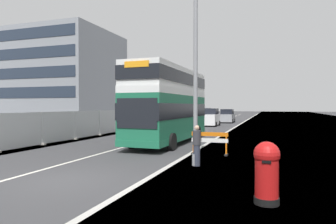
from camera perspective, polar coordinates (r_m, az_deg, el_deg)
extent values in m
cube|color=#38383A|center=(10.96, -19.32, -12.49)|extent=(140.00, 280.00, 0.10)
cube|color=#B2AFA8|center=(9.61, -6.76, -14.10)|extent=(0.24, 196.00, 0.01)
cube|color=silver|center=(12.20, -26.53, -10.92)|extent=(0.16, 168.00, 0.01)
cube|color=#196042|center=(20.27, 0.27, -0.94)|extent=(2.71, 10.06, 2.88)
cube|color=silver|center=(20.28, 0.27, 3.69)|extent=(2.71, 10.06, 0.40)
cube|color=silver|center=(20.34, 0.27, 6.20)|extent=(2.68, 9.96, 1.38)
cube|color=black|center=(20.26, 0.27, 0.28)|extent=(2.74, 10.16, 0.92)
cube|color=black|center=(20.34, 0.27, 6.20)|extent=(2.72, 10.11, 0.76)
cube|color=black|center=(15.63, -5.99, -0.24)|extent=(2.32, 0.10, 1.58)
cube|color=orange|center=(15.77, -6.01, 9.06)|extent=(1.39, 0.09, 0.32)
cube|color=#196042|center=(20.36, 0.27, -4.48)|extent=(2.74, 10.16, 0.36)
cylinder|color=black|center=(18.02, -6.90, -5.31)|extent=(0.32, 1.01, 1.00)
cylinder|color=black|center=(17.03, 0.72, -5.68)|extent=(0.32, 1.01, 1.00)
cylinder|color=black|center=(23.37, -0.36, -3.83)|extent=(0.32, 1.01, 1.00)
cylinder|color=black|center=(22.61, 5.66, -4.00)|extent=(0.32, 1.01, 1.00)
cylinder|color=gray|center=(12.73, 5.26, 7.25)|extent=(0.18, 0.18, 7.76)
cylinder|color=gray|center=(12.86, 5.23, -9.04)|extent=(0.29, 0.29, 0.50)
cylinder|color=black|center=(8.44, 18.22, -15.66)|extent=(0.64, 0.64, 0.18)
cylinder|color=#B71414|center=(8.28, 18.25, -11.43)|extent=(0.59, 0.59, 1.10)
sphere|color=#B71414|center=(8.18, 18.27, -7.67)|extent=(0.66, 0.66, 0.66)
cube|color=black|center=(7.90, 18.24, -9.01)|extent=(0.22, 0.03, 0.07)
cube|color=orange|center=(15.68, 7.93, -4.19)|extent=(1.90, 0.08, 0.20)
cube|color=white|center=(15.72, 7.92, -5.35)|extent=(1.90, 0.08, 0.20)
cube|color=orange|center=(15.93, 4.88, -6.04)|extent=(0.07, 0.07, 1.07)
cube|color=black|center=(16.00, 4.88, -7.79)|extent=(0.14, 0.44, 0.08)
cube|color=orange|center=(15.60, 11.03, -6.20)|extent=(0.07, 0.07, 1.07)
cube|color=black|center=(15.67, 11.02, -7.99)|extent=(0.14, 0.44, 0.08)
cube|color=#A8AAAD|center=(19.82, -26.11, -3.11)|extent=(0.04, 3.26, 2.09)
cube|color=#A8AAAD|center=(22.35, -19.92, -2.60)|extent=(0.04, 3.26, 2.09)
cube|color=#A8AAAD|center=(25.08, -15.03, -2.17)|extent=(0.04, 3.26, 2.09)
cube|color=#A8AAAD|center=(27.96, -11.13, -1.81)|extent=(0.04, 3.26, 2.09)
cube|color=#A8AAAD|center=(30.94, -7.97, -1.52)|extent=(0.04, 3.26, 2.09)
cube|color=#A8AAAD|center=(34.00, -5.37, -1.28)|extent=(0.04, 3.26, 2.09)
cylinder|color=#939699|center=(21.05, -22.83, -2.84)|extent=(0.06, 0.06, 2.19)
cube|color=gray|center=(21.15, -22.81, -5.64)|extent=(0.44, 0.20, 0.12)
cylinder|color=#939699|center=(23.69, -17.34, -2.37)|extent=(0.06, 0.06, 2.19)
cube|color=gray|center=(23.78, -17.32, -4.86)|extent=(0.44, 0.20, 0.12)
cylinder|color=#939699|center=(26.50, -12.98, -1.98)|extent=(0.06, 0.06, 2.19)
cube|color=gray|center=(26.58, -12.97, -4.21)|extent=(0.44, 0.20, 0.12)
cylinder|color=#939699|center=(29.44, -9.47, -1.66)|extent=(0.06, 0.06, 2.19)
cube|color=gray|center=(29.51, -9.46, -3.67)|extent=(0.44, 0.20, 0.12)
cylinder|color=#939699|center=(32.47, -6.61, -1.39)|extent=(0.06, 0.06, 2.19)
cube|color=gray|center=(32.53, -6.61, -3.21)|extent=(0.44, 0.20, 0.12)
cylinder|color=#939699|center=(35.56, -4.24, -1.17)|extent=(0.06, 0.06, 2.19)
cube|color=gray|center=(35.62, -4.24, -2.83)|extent=(0.44, 0.20, 0.12)
cube|color=silver|center=(38.38, 8.18, -1.39)|extent=(1.71, 4.15, 1.31)
cube|color=black|center=(38.35, 8.19, 0.13)|extent=(1.57, 2.28, 0.74)
cylinder|color=black|center=(39.52, 9.74, -2.10)|extent=(0.20, 0.60, 0.60)
cylinder|color=black|center=(39.83, 7.32, -2.07)|extent=(0.20, 0.60, 0.60)
cylinder|color=black|center=(36.99, 9.10, -2.32)|extent=(0.20, 0.60, 0.60)
cylinder|color=black|center=(37.32, 6.52, -2.29)|extent=(0.20, 0.60, 0.60)
cube|color=gray|center=(46.24, 11.20, -1.10)|extent=(1.86, 4.02, 1.12)
cube|color=black|center=(46.22, 11.21, 0.07)|extent=(1.72, 2.21, 0.76)
cylinder|color=black|center=(47.38, 12.52, -1.58)|extent=(0.20, 0.60, 0.60)
cylinder|color=black|center=(47.63, 10.29, -1.56)|extent=(0.20, 0.60, 0.60)
cylinder|color=black|center=(44.91, 12.17, -1.73)|extent=(0.20, 0.60, 0.60)
cylinder|color=black|center=(45.17, 9.82, -1.70)|extent=(0.20, 0.60, 0.60)
cube|color=gray|center=(54.31, 7.07, -0.70)|extent=(1.89, 4.30, 1.22)
cube|color=black|center=(54.29, 7.07, 0.35)|extent=(1.74, 2.36, 0.78)
cylinder|color=black|center=(55.45, 8.30, -1.17)|extent=(0.20, 0.60, 0.60)
cylinder|color=black|center=(55.83, 6.40, -1.15)|extent=(0.20, 0.60, 0.60)
cylinder|color=black|center=(52.84, 7.77, -1.29)|extent=(0.20, 0.60, 0.60)
cylinder|color=black|center=(53.24, 5.78, -1.26)|extent=(0.20, 0.60, 0.60)
cylinder|color=#4C3D2D|center=(48.93, -5.51, 0.46)|extent=(0.42, 0.42, 3.90)
cylinder|color=#4C3D2D|center=(48.63, -4.68, 3.21)|extent=(1.73, 0.24, 1.84)
cylinder|color=#4C3D2D|center=(49.32, -5.19, 2.60)|extent=(0.39, 1.06, 1.08)
cylinder|color=#4C3D2D|center=(49.27, -6.02, 1.46)|extent=(1.20, 0.42, 1.36)
cylinder|color=#4C3D2D|center=(48.39, -5.82, 2.60)|extent=(0.20, 1.36, 1.11)
cylinder|color=#4C3D2D|center=(62.22, -0.94, 0.29)|extent=(0.43, 0.43, 3.21)
cylinder|color=#4C3D2D|center=(62.16, -0.46, 1.36)|extent=(1.16, 0.44, 0.90)
cylinder|color=#4C3D2D|center=(62.72, -0.40, 2.12)|extent=(1.00, 1.54, 1.56)
cylinder|color=#4C3D2D|center=(62.92, -0.79, 1.89)|extent=(0.33, 1.53, 1.08)
cylinder|color=#4C3D2D|center=(62.50, -1.21, 2.04)|extent=(0.90, 0.49, 1.07)
cylinder|color=#4C3D2D|center=(62.35, -1.59, 1.95)|extent=(1.57, 0.44, 1.60)
cylinder|color=#4C3D2D|center=(61.54, -1.42, 1.69)|extent=(0.73, 1.80, 1.30)
cylinder|color=#4C3D2D|center=(61.83, -0.73, 1.98)|extent=(0.90, 0.81, 1.40)
cylinder|color=#4C3D2D|center=(61.41, -2.18, 0.57)|extent=(0.42, 0.42, 3.84)
cylinder|color=#4C3D2D|center=(61.03, -1.69, 2.40)|extent=(1.40, 0.51, 1.66)
cylinder|color=#4C3D2D|center=(61.63, -1.74, 1.46)|extent=(0.97, 0.99, 1.16)
cylinder|color=#4C3D2D|center=(62.01, -2.30, 2.49)|extent=(0.89, 1.21, 1.36)
cylinder|color=#4C3D2D|center=(61.53, -2.63, 1.90)|extent=(1.18, 0.37, 1.29)
cylinder|color=#4C3D2D|center=(61.18, -2.60, 1.96)|extent=(0.87, 0.96, 1.30)
cylinder|color=#4C3D2D|center=(60.87, -2.06, 1.96)|extent=(0.80, 1.07, 1.27)
cylinder|color=#2D3342|center=(12.80, 5.47, -8.21)|extent=(0.29, 0.29, 0.89)
cylinder|color=#333338|center=(12.70, 5.47, -4.86)|extent=(0.34, 0.34, 0.61)
sphere|color=tan|center=(12.67, 5.48, -2.98)|extent=(0.22, 0.22, 0.22)
cube|color=gray|center=(63.01, -19.56, 6.38)|extent=(20.06, 17.03, 16.70)
cube|color=#232D3D|center=(56.35, -24.96, 3.39)|extent=(18.86, 0.08, 1.87)
cube|color=#232D3D|center=(56.59, -24.99, 6.77)|extent=(18.86, 0.08, 1.87)
cube|color=#232D3D|center=(57.02, -25.02, 10.11)|extent=(18.86, 0.08, 1.87)
cube|color=#232D3D|center=(57.64, -25.05, 13.39)|extent=(18.86, 0.08, 1.87)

